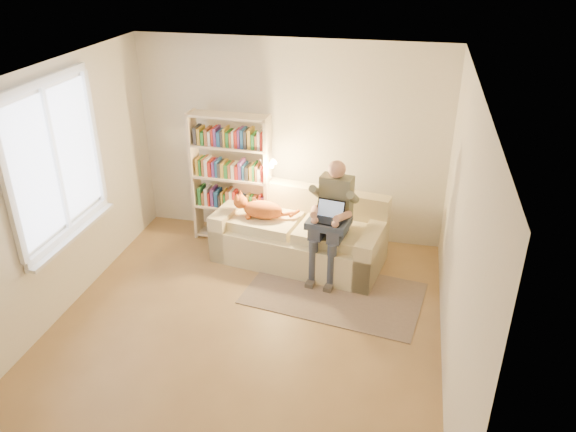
% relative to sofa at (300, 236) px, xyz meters
% --- Properties ---
extents(floor, '(4.50, 4.50, 0.00)m').
position_rel_sofa_xyz_m(floor, '(-0.28, -1.57, -0.32)').
color(floor, olive).
rests_on(floor, ground).
extents(ceiling, '(4.00, 4.50, 0.02)m').
position_rel_sofa_xyz_m(ceiling, '(-0.28, -1.57, 2.28)').
color(ceiling, white).
rests_on(ceiling, wall_back).
extents(wall_left, '(0.02, 4.50, 2.60)m').
position_rel_sofa_xyz_m(wall_left, '(-2.28, -1.57, 0.98)').
color(wall_left, silver).
rests_on(wall_left, floor).
extents(wall_right, '(0.02, 4.50, 2.60)m').
position_rel_sofa_xyz_m(wall_right, '(1.72, -1.57, 0.98)').
color(wall_right, silver).
rests_on(wall_right, floor).
extents(wall_back, '(4.00, 0.02, 2.60)m').
position_rel_sofa_xyz_m(wall_back, '(-0.28, 0.68, 0.98)').
color(wall_back, silver).
rests_on(wall_back, floor).
extents(wall_front, '(4.00, 0.02, 2.60)m').
position_rel_sofa_xyz_m(wall_front, '(-0.28, -3.82, 0.98)').
color(wall_front, silver).
rests_on(wall_front, floor).
extents(window, '(0.12, 1.52, 1.69)m').
position_rel_sofa_xyz_m(window, '(-2.23, -1.37, 1.06)').
color(window, white).
rests_on(window, wall_left).
extents(sofa, '(2.17, 1.24, 0.87)m').
position_rel_sofa_xyz_m(sofa, '(0.00, 0.00, 0.00)').
color(sofa, beige).
rests_on(sofa, floor).
extents(person, '(0.46, 0.65, 1.40)m').
position_rel_sofa_xyz_m(person, '(0.42, -0.23, 0.48)').
color(person, slate).
rests_on(person, sofa).
extents(cat, '(0.76, 0.34, 0.27)m').
position_rel_sofa_xyz_m(cat, '(-0.51, -0.05, 0.36)').
color(cat, orange).
rests_on(cat, sofa).
extents(blanket, '(0.52, 0.45, 0.08)m').
position_rel_sofa_xyz_m(blanket, '(0.37, -0.34, 0.41)').
color(blanket, '#2A354B').
rests_on(blanket, person).
extents(laptop, '(0.37, 0.32, 0.28)m').
position_rel_sofa_xyz_m(laptop, '(0.37, -0.33, 0.51)').
color(laptop, black).
rests_on(laptop, blanket).
extents(bookshelf, '(1.14, 0.34, 1.73)m').
position_rel_sofa_xyz_m(bookshelf, '(-0.98, 0.33, 0.64)').
color(bookshelf, beige).
rests_on(bookshelf, floor).
extents(rug, '(2.10, 1.43, 0.01)m').
position_rel_sofa_xyz_m(rug, '(0.54, -0.69, -0.31)').
color(rug, gray).
rests_on(rug, floor).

